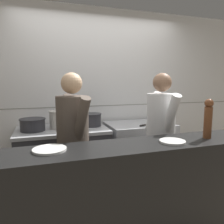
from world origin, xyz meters
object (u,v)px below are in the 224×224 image
(plated_dish_main, at_px, (50,149))
(chef_head_cook, at_px, (73,142))
(braising_pot, at_px, (92,119))
(chefs_knife, at_px, (148,125))
(stock_pot, at_px, (33,124))
(oven_range, at_px, (63,162))
(plated_dish_appetiser, at_px, (172,141))
(sauce_pot, at_px, (59,119))
(pepper_mill, at_px, (208,118))
(chef_sous, at_px, (161,134))

(plated_dish_main, height_order, chef_head_cook, chef_head_cook)
(braising_pot, relative_size, chefs_knife, 0.75)
(braising_pot, bearing_deg, chefs_knife, -14.54)
(stock_pot, xyz_separation_m, chefs_knife, (1.52, -0.14, -0.08))
(oven_range, distance_m, plated_dish_main, 1.33)
(stock_pot, height_order, plated_dish_appetiser, stock_pot)
(plated_dish_main, bearing_deg, sauce_pot, 82.08)
(sauce_pot, relative_size, pepper_mill, 0.72)
(sauce_pot, height_order, chef_head_cook, chef_head_cook)
(stock_pot, xyz_separation_m, plated_dish_appetiser, (1.17, -1.27, 0.02))
(braising_pot, bearing_deg, oven_range, -175.11)
(plated_dish_appetiser, bearing_deg, chef_head_cook, 139.80)
(chef_head_cook, bearing_deg, sauce_pot, 80.79)
(plated_dish_appetiser, xyz_separation_m, pepper_mill, (0.39, 0.03, 0.18))
(plated_dish_main, xyz_separation_m, plated_dish_appetiser, (1.01, -0.10, 0.00))
(braising_pot, bearing_deg, plated_dish_main, -116.33)
(plated_dish_appetiser, bearing_deg, braising_pot, 106.87)
(chefs_knife, distance_m, pepper_mill, 1.14)
(stock_pot, distance_m, pepper_mill, 2.00)
(oven_range, bearing_deg, stock_pot, -176.78)
(oven_range, bearing_deg, chefs_knife, -7.87)
(stock_pot, relative_size, chefs_knife, 0.90)
(oven_range, distance_m, stock_pot, 0.65)
(sauce_pot, bearing_deg, oven_range, -43.44)
(pepper_mill, height_order, chef_sous, chef_sous)
(chefs_knife, distance_m, chef_head_cook, 1.21)
(braising_pot, xyz_separation_m, chef_sous, (0.67, -0.68, -0.10))
(sauce_pot, relative_size, chefs_knife, 0.74)
(pepper_mill, bearing_deg, sauce_pot, 133.63)
(stock_pot, height_order, pepper_mill, pepper_mill)
(stock_pot, relative_size, chef_head_cook, 0.20)
(oven_range, xyz_separation_m, braising_pot, (0.41, 0.03, 0.55))
(oven_range, relative_size, chef_head_cook, 0.72)
(sauce_pot, xyz_separation_m, plated_dish_main, (-0.17, -1.23, -0.02))
(oven_range, height_order, chefs_knife, chefs_knife)
(chefs_knife, xyz_separation_m, pepper_mill, (0.04, -1.10, 0.27))
(sauce_pot, relative_size, chef_sous, 0.16)
(braising_pot, bearing_deg, plated_dish_appetiser, -73.13)
(plated_dish_main, height_order, plated_dish_appetiser, same)
(sauce_pot, distance_m, plated_dish_main, 1.24)
(pepper_mill, distance_m, chef_sous, 0.69)
(plated_dish_main, relative_size, chef_head_cook, 0.16)
(sauce_pot, xyz_separation_m, chef_head_cook, (0.08, -0.68, -0.14))
(stock_pot, distance_m, sauce_pot, 0.33)
(stock_pot, bearing_deg, plated_dish_appetiser, -47.43)
(plated_dish_appetiser, distance_m, chef_head_cook, 1.00)
(oven_range, relative_size, chefs_knife, 3.31)
(braising_pot, relative_size, plated_dish_main, 1.04)
(plated_dish_main, xyz_separation_m, pepper_mill, (1.40, -0.07, 0.18))
(pepper_mill, distance_m, chef_head_cook, 1.34)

